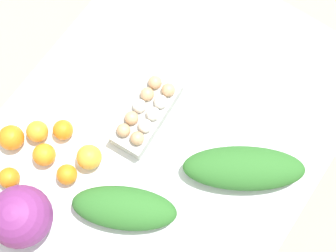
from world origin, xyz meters
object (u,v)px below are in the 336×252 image
object	(u,v)px
greens_bunch_scallion	(244,168)
orange_1	(44,155)
orange_3	(67,175)
greens_bunch_kale	(124,208)
orange_6	(37,131)
orange_5	(9,178)
orange_0	(11,138)
egg_carton	(147,113)
orange_4	(63,130)
orange_2	(89,157)
cabbage_purple	(21,216)

from	to	relation	value
greens_bunch_scallion	orange_1	world-z (taller)	greens_bunch_scallion
orange_1	orange_3	distance (m)	0.10
greens_bunch_kale	orange_6	size ratio (longest dim) A/B	4.60
orange_5	orange_0	bearing A→B (deg)	-143.87
egg_carton	orange_4	world-z (taller)	egg_carton
greens_bunch_kale	orange_0	bearing A→B (deg)	-86.74
greens_bunch_kale	orange_4	distance (m)	0.32
orange_2	orange_4	world-z (taller)	orange_2
orange_2	orange_3	world-z (taller)	orange_2
cabbage_purple	orange_2	size ratio (longest dim) A/B	2.31
greens_bunch_kale	orange_4	size ratio (longest dim) A/B	4.91
orange_2	orange_6	size ratio (longest dim) A/B	1.15
orange_0	orange_6	world-z (taller)	orange_0
cabbage_purple	orange_1	bearing A→B (deg)	-156.14
greens_bunch_kale	orange_1	xyz separation A→B (m)	(0.01, -0.30, -0.01)
egg_carton	orange_3	world-z (taller)	egg_carton
orange_4	orange_5	xyz separation A→B (m)	(0.21, -0.04, 0.00)
greens_bunch_scallion	orange_6	xyz separation A→B (m)	(0.27, -0.60, -0.01)
greens_bunch_scallion	orange_1	bearing A→B (deg)	-59.60
greens_bunch_scallion	orange_3	world-z (taller)	greens_bunch_scallion
orange_0	greens_bunch_scallion	bearing A→B (deg)	116.79
orange_4	orange_6	world-z (taller)	orange_6
orange_2	orange_6	distance (m)	0.19
greens_bunch_kale	orange_6	distance (m)	0.37
orange_0	egg_carton	bearing A→B (deg)	135.42
cabbage_purple	egg_carton	distance (m)	0.49
orange_4	orange_5	world-z (taller)	same
cabbage_purple	orange_2	xyz separation A→B (m)	(-0.26, 0.04, -0.05)
orange_4	orange_3	bearing A→B (deg)	43.14
greens_bunch_kale	orange_0	xyz separation A→B (m)	(0.02, -0.42, -0.01)
orange_4	orange_6	size ratio (longest dim) A/B	0.94
greens_bunch_kale	orange_5	bearing A→B (deg)	-70.13
cabbage_purple	egg_carton	world-z (taller)	cabbage_purple
egg_carton	orange_5	size ratio (longest dim) A/B	4.27
orange_6	orange_5	bearing A→B (deg)	7.73
cabbage_purple	orange_1	world-z (taller)	cabbage_purple
orange_3	orange_4	size ratio (longest dim) A/B	1.00
orange_1	orange_6	distance (m)	0.08
orange_3	orange_4	xyz separation A→B (m)	(-0.11, -0.10, 0.00)
orange_0	orange_1	world-z (taller)	orange_0
egg_carton	orange_3	distance (m)	0.31
greens_bunch_scallion	orange_5	distance (m)	0.72
greens_bunch_scallion	orange_0	size ratio (longest dim) A/B	4.68
orange_2	orange_5	xyz separation A→B (m)	(0.19, -0.16, -0.01)
egg_carton	orange_4	distance (m)	0.27
cabbage_purple	orange_6	world-z (taller)	cabbage_purple
orange_2	orange_3	distance (m)	0.09
cabbage_purple	orange_4	xyz separation A→B (m)	(-0.28, -0.08, -0.06)
greens_bunch_scallion	greens_bunch_kale	size ratio (longest dim) A/B	1.18
cabbage_purple	orange_6	xyz separation A→B (m)	(-0.23, -0.15, -0.06)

